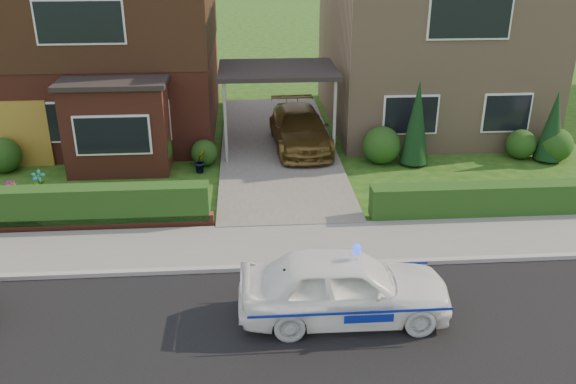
{
  "coord_description": "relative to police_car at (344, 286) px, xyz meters",
  "views": [
    {
      "loc": [
        -1.08,
        -8.56,
        6.97
      ],
      "look_at": [
        -0.2,
        3.5,
        1.67
      ],
      "focal_mm": 38.0,
      "sensor_mm": 36.0,
      "label": 1
    }
  ],
  "objects": [
    {
      "name": "ground",
      "position": [
        -0.7,
        -1.2,
        -0.69
      ],
      "size": [
        120.0,
        120.0,
        0.0
      ],
      "primitive_type": "plane",
      "color": "#174612",
      "rests_on": "ground"
    },
    {
      "name": "road",
      "position": [
        -0.7,
        -1.2,
        -0.69
      ],
      "size": [
        60.0,
        6.0,
        0.02
      ],
      "primitive_type": "cube",
      "color": "black",
      "rests_on": "ground"
    },
    {
      "name": "kerb",
      "position": [
        -0.7,
        1.85,
        -0.63
      ],
      "size": [
        60.0,
        0.16,
        0.12
      ],
      "primitive_type": "cube",
      "color": "#9E9993",
      "rests_on": "ground"
    },
    {
      "name": "sidewalk",
      "position": [
        -0.7,
        2.9,
        -0.64
      ],
      "size": [
        60.0,
        2.0,
        0.1
      ],
      "primitive_type": "cube",
      "color": "slate",
      "rests_on": "ground"
    },
    {
      "name": "driveway",
      "position": [
        -0.7,
        9.8,
        -0.63
      ],
      "size": [
        3.8,
        12.0,
        0.12
      ],
      "primitive_type": "cube",
      "color": "#666059",
      "rests_on": "ground"
    },
    {
      "name": "house_left",
      "position": [
        -6.49,
        12.7,
        3.12
      ],
      "size": [
        7.5,
        9.53,
        7.25
      ],
      "color": "brown",
      "rests_on": "ground"
    },
    {
      "name": "house_right",
      "position": [
        5.1,
        12.79,
        2.98
      ],
      "size": [
        7.5,
        8.06,
        7.25
      ],
      "color": "tan",
      "rests_on": "ground"
    },
    {
      "name": "carport_link",
      "position": [
        -0.7,
        9.75,
        1.97
      ],
      "size": [
        3.8,
        3.0,
        2.77
      ],
      "color": "black",
      "rests_on": "ground"
    },
    {
      "name": "garage_door",
      "position": [
        -8.95,
        8.76,
        0.36
      ],
      "size": [
        2.2,
        0.1,
        2.1
      ],
      "primitive_type": "cube",
      "color": "olive",
      "rests_on": "ground"
    },
    {
      "name": "dwarf_wall",
      "position": [
        -6.5,
        4.1,
        -0.51
      ],
      "size": [
        7.7,
        0.25,
        0.36
      ],
      "primitive_type": "cube",
      "color": "brown",
      "rests_on": "ground"
    },
    {
      "name": "hedge_left",
      "position": [
        -6.5,
        4.25,
        -0.69
      ],
      "size": [
        7.5,
        0.55,
        0.9
      ],
      "primitive_type": "cube",
      "color": "#163410",
      "rests_on": "ground"
    },
    {
      "name": "hedge_right",
      "position": [
        5.1,
        4.15,
        -0.69
      ],
      "size": [
        7.5,
        0.55,
        0.8
      ],
      "primitive_type": "cube",
      "color": "#163410",
      "rests_on": "ground"
    },
    {
      "name": "shrub_left_far",
      "position": [
        -9.2,
        8.3,
        -0.15
      ],
      "size": [
        1.08,
        1.08,
        1.08
      ],
      "primitive_type": "sphere",
      "color": "#163410",
      "rests_on": "ground"
    },
    {
      "name": "shrub_left_mid",
      "position": [
        -4.7,
        8.1,
        -0.03
      ],
      "size": [
        1.32,
        1.32,
        1.32
      ],
      "primitive_type": "sphere",
      "color": "#163410",
      "rests_on": "ground"
    },
    {
      "name": "shrub_left_near",
      "position": [
        -3.1,
        8.4,
        -0.27
      ],
      "size": [
        0.84,
        0.84,
        0.84
      ],
      "primitive_type": "sphere",
      "color": "#163410",
      "rests_on": "ground"
    },
    {
      "name": "shrub_right_near",
      "position": [
        2.5,
        8.2,
        -0.09
      ],
      "size": [
        1.2,
        1.2,
        1.2
      ],
      "primitive_type": "sphere",
      "color": "#163410",
      "rests_on": "ground"
    },
    {
      "name": "shrub_right_mid",
      "position": [
        7.1,
        8.3,
        -0.21
      ],
      "size": [
        0.96,
        0.96,
        0.96
      ],
      "primitive_type": "sphere",
      "color": "#163410",
      "rests_on": "ground"
    },
    {
      "name": "shrub_right_far",
      "position": [
        8.1,
        8.0,
        -0.15
      ],
      "size": [
        1.08,
        1.08,
        1.08
      ],
      "primitive_type": "sphere",
      "color": "#163410",
      "rests_on": "ground"
    },
    {
      "name": "conifer_a",
      "position": [
        3.5,
        8.0,
        0.61
      ],
      "size": [
        0.9,
        0.9,
        2.6
      ],
      "primitive_type": "cone",
      "color": "black",
      "rests_on": "ground"
    },
    {
      "name": "conifer_b",
      "position": [
        7.9,
        8.0,
        0.41
      ],
      "size": [
        0.9,
        0.9,
        2.2
      ],
      "primitive_type": "cone",
      "color": "black",
      "rests_on": "ground"
    },
    {
      "name": "police_car",
      "position": [
        0.0,
        0.0,
        0.0
      ],
      "size": [
        3.71,
        4.05,
        1.54
      ],
      "rotation": [
        0.0,
        0.0,
        1.56
      ],
      "color": "white",
      "rests_on": "ground"
    },
    {
      "name": "driveway_car",
      "position": [
        0.02,
        9.64,
        0.07
      ],
      "size": [
        2.0,
        4.45,
        1.27
      ],
      "primitive_type": "imported",
      "rotation": [
        0.0,
        0.0,
        0.05
      ],
      "color": "brown",
      "rests_on": "driveway"
    },
    {
      "name": "potted_plant_a",
      "position": [
        -7.58,
        6.34,
        -0.32
      ],
      "size": [
        0.41,
        0.3,
        0.74
      ],
      "primitive_type": "imported",
      "rotation": [
        0.0,
        0.0,
        0.09
      ],
      "color": "gray",
      "rests_on": "ground"
    },
    {
      "name": "potted_plant_b",
      "position": [
        -3.2,
        7.8,
        -0.33
      ],
      "size": [
        0.49,
        0.45,
        0.72
      ],
      "primitive_type": "imported",
      "rotation": [
        0.0,
        0.0,
        1.13
      ],
      "color": "gray",
      "rests_on": "ground"
    },
    {
      "name": "potted_plant_c",
      "position": [
        -7.93,
        5.36,
        -0.27
      ],
      "size": [
        0.58,
        0.58,
        0.83
      ],
      "primitive_type": "imported",
      "rotation": [
        0.0,
        0.0,
        1.26
      ],
      "color": "gray",
      "rests_on": "ground"
    }
  ]
}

